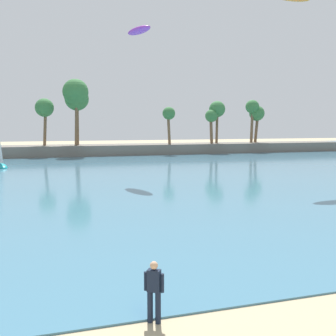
{
  "coord_description": "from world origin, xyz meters",
  "views": [
    {
      "loc": [
        -2.75,
        0.3,
        5.17
      ],
      "look_at": [
        1.66,
        14.98,
        3.47
      ],
      "focal_mm": 41.44,
      "sensor_mm": 36.0,
      "label": 1
    }
  ],
  "objects": [
    {
      "name": "sea",
      "position": [
        0.0,
        58.31,
        0.03
      ],
      "size": [
        220.0,
        97.07,
        0.06
      ],
      "primitive_type": "cube",
      "color": "teal",
      "rests_on": "ground"
    },
    {
      "name": "palm_headland",
      "position": [
        -2.39,
        66.78,
        3.75
      ],
      "size": [
        104.71,
        6.0,
        13.06
      ],
      "color": "slate",
      "rests_on": "ground"
    },
    {
      "name": "person_at_waterline",
      "position": [
        -0.32,
        9.66,
        0.89
      ],
      "size": [
        0.47,
        0.35,
        1.67
      ],
      "color": "#141E33",
      "rests_on": "ground"
    },
    {
      "name": "kite_aloft_low_near_shore",
      "position": [
        5.5,
        37.36,
        14.07
      ],
      "size": [
        2.3,
        4.03,
        0.55
      ],
      "primitive_type": "ellipsoid",
      "rotation": [
        -0.01,
        0.0,
        4.99
      ],
      "color": "purple"
    }
  ]
}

